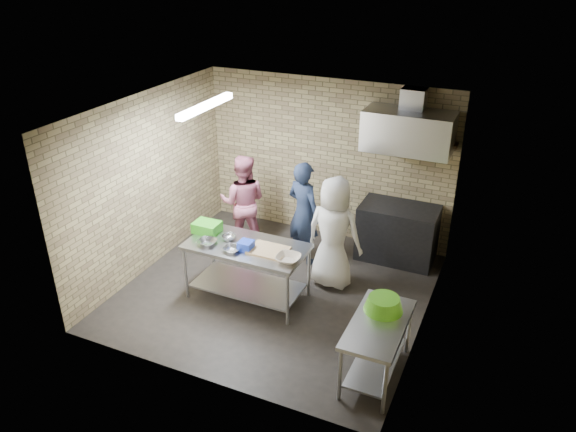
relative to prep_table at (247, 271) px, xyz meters
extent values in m
plane|color=black|center=(0.31, 0.29, -0.42)|extent=(4.20, 4.20, 0.00)
plane|color=black|center=(0.31, 0.29, 2.28)|extent=(4.20, 4.20, 0.00)
cube|color=tan|center=(0.31, 2.29, 0.93)|extent=(4.20, 0.06, 2.70)
cube|color=tan|center=(0.31, -1.71, 0.93)|extent=(4.20, 0.06, 2.70)
cube|color=tan|center=(-1.79, 0.29, 0.93)|extent=(0.06, 4.00, 2.70)
cube|color=tan|center=(2.41, 0.29, 0.93)|extent=(0.06, 4.00, 2.70)
cube|color=#A9ABB0|center=(0.00, 0.00, 0.00)|extent=(1.67, 0.84, 0.84)
cube|color=silver|center=(2.11, -0.81, -0.04)|extent=(0.60, 1.20, 0.75)
cube|color=black|center=(1.66, 1.94, 0.03)|extent=(1.20, 0.70, 0.90)
cube|color=silver|center=(1.66, 1.99, 1.68)|extent=(1.30, 0.60, 0.60)
cube|color=#A5A8AD|center=(1.66, 2.14, 2.13)|extent=(0.35, 0.30, 0.30)
cube|color=#3F2B19|center=(1.96, 2.18, 1.50)|extent=(0.80, 0.20, 0.04)
cube|color=white|center=(-0.69, 0.29, 2.22)|extent=(0.10, 1.25, 0.08)
cube|color=green|center=(-0.70, 0.12, 0.49)|extent=(0.37, 0.28, 0.15)
cube|color=blue|center=(0.05, -0.10, 0.48)|extent=(0.19, 0.19, 0.12)
cube|color=tan|center=(0.35, -0.02, 0.43)|extent=(0.51, 0.39, 0.03)
imported|color=#ABAEB2|center=(-0.50, -0.20, 0.45)|extent=(0.27, 0.27, 0.06)
imported|color=#A9ACB0|center=(-0.30, 0.05, 0.45)|extent=(0.20, 0.20, 0.06)
imported|color=silver|center=(-0.10, -0.22, 0.45)|extent=(0.25, 0.25, 0.06)
imported|color=#C0AF99|center=(0.70, -0.15, 0.46)|extent=(0.33, 0.33, 0.08)
cylinder|color=#B22619|center=(1.71, 2.18, 1.61)|extent=(0.07, 0.07, 0.18)
cylinder|color=green|center=(2.11, 2.18, 1.60)|extent=(0.06, 0.06, 0.15)
imported|color=#161E37|center=(0.33, 1.27, 0.41)|extent=(0.71, 0.58, 1.66)
imported|color=#BF6582|center=(-0.75, 1.29, 0.38)|extent=(0.93, 0.82, 1.60)
imported|color=silver|center=(0.98, 0.81, 0.43)|extent=(0.86, 0.59, 1.69)
camera|label=1|loc=(3.23, -5.79, 4.15)|focal=34.40mm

